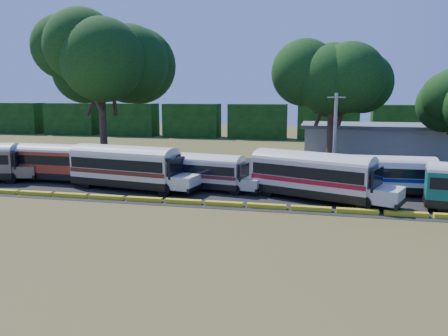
% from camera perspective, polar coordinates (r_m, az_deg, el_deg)
% --- Properties ---
extents(ground, '(160.00, 160.00, 0.00)m').
position_cam_1_polar(ground, '(31.13, -8.53, -4.91)').
color(ground, '#44511B').
rests_on(ground, ground).
extents(asphalt_strip, '(64.00, 24.00, 0.02)m').
position_cam_1_polar(asphalt_strip, '(42.02, -1.37, -0.98)').
color(asphalt_strip, black).
rests_on(asphalt_strip, ground).
extents(curb, '(53.70, 0.45, 0.30)m').
position_cam_1_polar(curb, '(32.00, -7.89, -4.22)').
color(curb, gold).
rests_on(curb, ground).
extents(terminal_building, '(19.00, 9.00, 4.00)m').
position_cam_1_polar(terminal_building, '(58.76, 19.44, 3.52)').
color(terminal_building, '#B9B3A9').
rests_on(terminal_building, ground).
extents(treeline_backdrop, '(130.00, 4.00, 6.00)m').
position_cam_1_polar(treeline_backdrop, '(77.00, 4.41, 6.09)').
color(treeline_backdrop, black).
rests_on(treeline_backdrop, ground).
extents(bus_red, '(10.31, 2.78, 3.37)m').
position_cam_1_polar(bus_red, '(41.98, -21.59, 0.99)').
color(bus_red, black).
rests_on(bus_red, ground).
extents(bus_cream_west, '(11.28, 4.41, 3.61)m').
position_cam_1_polar(bus_cream_west, '(36.53, -12.50, 0.41)').
color(bus_cream_west, black).
rests_on(bus_cream_west, ground).
extents(bus_cream_east, '(9.33, 3.75, 2.99)m').
position_cam_1_polar(bus_cream_east, '(35.67, -3.01, -0.17)').
color(bus_cream_east, black).
rests_on(bus_cream_east, ground).
extents(bus_white_red, '(11.07, 6.44, 3.57)m').
position_cam_1_polar(bus_white_red, '(32.75, 11.80, -0.67)').
color(bus_white_red, black).
rests_on(bus_white_red, ground).
extents(bus_white_blue, '(9.37, 2.54, 3.06)m').
position_cam_1_polar(bus_white_blue, '(36.07, 20.33, -0.59)').
color(bus_white_blue, black).
rests_on(bus_white_blue, ground).
extents(tree_west, '(11.20, 11.20, 16.00)m').
position_cam_1_polar(tree_west, '(50.72, -15.91, 13.92)').
color(tree_west, '#3D291E').
rests_on(tree_west, ground).
extents(tree_center, '(9.98, 9.98, 13.22)m').
position_cam_1_polar(tree_center, '(49.77, 14.03, 11.40)').
color(tree_center, '#3D291E').
rests_on(tree_center, ground).
extents(utility_pole, '(1.60, 0.30, 7.86)m').
position_cam_1_polar(utility_pole, '(40.67, 14.27, 4.11)').
color(utility_pole, gray).
rests_on(utility_pole, ground).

